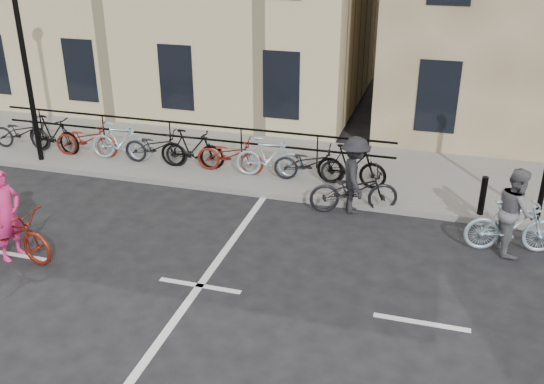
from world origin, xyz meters
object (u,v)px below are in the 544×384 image
(cyclist_grey, at_px, (514,219))
(cyclist_dark, at_px, (354,183))
(lamp_post, at_px, (21,36))
(cyclist_pink, at_px, (9,228))

(cyclist_grey, height_order, cyclist_dark, cyclist_dark)
(lamp_post, relative_size, cyclist_pink, 2.41)
(lamp_post, distance_m, cyclist_pink, 5.85)
(lamp_post, height_order, cyclist_dark, lamp_post)
(lamp_post, bearing_deg, cyclist_grey, -6.76)
(cyclist_grey, bearing_deg, cyclist_pink, 97.11)
(lamp_post, distance_m, cyclist_dark, 9.14)
(lamp_post, distance_m, cyclist_grey, 12.43)
(lamp_post, bearing_deg, cyclist_pink, -60.46)
(lamp_post, relative_size, cyclist_grey, 2.74)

